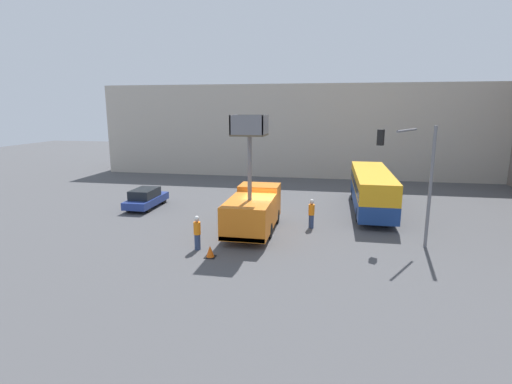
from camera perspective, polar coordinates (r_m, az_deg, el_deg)
The scene contains 9 objects.
ground_plane at distance 24.94m, azimuth 1.24°, elevation -5.61°, with size 120.00×120.00×0.00m, color #4C4C4F.
building_backdrop_far at distance 48.41m, azimuth 6.18°, elevation 8.90°, with size 44.00×10.00×10.02m.
utility_truck at distance 24.42m, azimuth -0.40°, elevation -2.30°, with size 2.60×6.41×7.13m.
city_bus at distance 30.69m, azimuth 16.21°, elevation 0.61°, with size 2.52×10.96×2.96m.
traffic_light_pole at distance 23.41m, azimuth 21.52°, elevation 3.48°, with size 2.87×2.63×6.62m.
road_worker_near_truck at distance 21.77m, azimuth -8.40°, elevation -5.77°, with size 0.38×0.38×1.88m.
road_worker_directing at distance 25.59m, azimuth 7.92°, elevation -3.06°, with size 0.38×0.38×1.89m.
traffic_cone_near_truck at distance 20.81m, azimuth -6.57°, elevation -8.47°, with size 0.55×0.55×0.63m.
parked_car_curbside at distance 31.64m, azimuth -15.46°, elevation -0.85°, with size 1.80×4.46×1.50m.
Camera 1 is at (3.90, -23.46, 7.52)m, focal length 28.00 mm.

